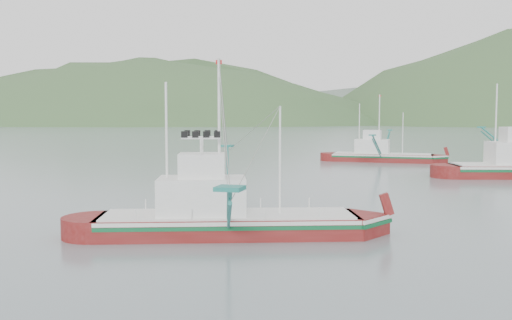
# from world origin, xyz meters

# --- Properties ---
(ground) EXTENTS (1200.00, 1200.00, 0.00)m
(ground) POSITION_xyz_m (0.00, 0.00, 0.00)
(ground) COLOR slate
(ground) RESTS_ON ground
(main_boat) EXTENTS (13.51, 23.02, 9.58)m
(main_boat) POSITION_xyz_m (0.61, -2.31, 1.87)
(main_boat) COLOR maroon
(main_boat) RESTS_ON ground
(bg_boat_far) EXTENTS (13.13, 23.49, 9.51)m
(bg_boat_far) POSITION_xyz_m (6.11, 47.11, 1.30)
(bg_boat_far) COLOR maroon
(bg_boat_far) RESTS_ON ground
(headland_left) EXTENTS (448.00, 308.00, 210.00)m
(headland_left) POSITION_xyz_m (-180.00, 360.00, 0.00)
(headland_left) COLOR #37592E
(headland_left) RESTS_ON ground
(ridge_distant) EXTENTS (960.00, 400.00, 240.00)m
(ridge_distant) POSITION_xyz_m (30.00, 560.00, 0.00)
(ridge_distant) COLOR slate
(ridge_distant) RESTS_ON ground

